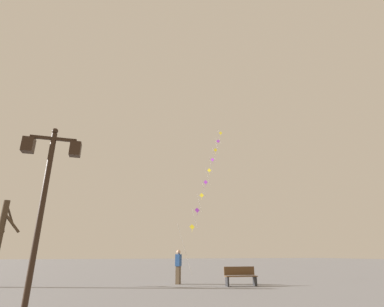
# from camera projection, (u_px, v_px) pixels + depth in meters

# --- Properties ---
(ground_plane) EXTENTS (160.00, 160.00, 0.00)m
(ground_plane) POSITION_uv_depth(u_px,v_px,m) (120.00, 279.00, 18.14)
(ground_plane) COLOR gray
(twin_lantern_lamp_post) EXTENTS (1.46, 0.28, 4.80)m
(twin_lantern_lamp_post) POSITION_uv_depth(u_px,v_px,m) (47.00, 180.00, 7.43)
(twin_lantern_lamp_post) COLOR black
(twin_lantern_lamp_post) RESTS_ON ground_plane
(kite_train) EXTENTS (6.50, 7.96, 13.49)m
(kite_train) POSITION_uv_depth(u_px,v_px,m) (206.00, 180.00, 23.42)
(kite_train) COLOR brown
(kite_train) RESTS_ON ground_plane
(kite_flyer) EXTENTS (0.47, 0.60, 1.71)m
(kite_flyer) POSITION_uv_depth(u_px,v_px,m) (178.00, 266.00, 15.23)
(kite_flyer) COLOR brown
(kite_flyer) RESTS_ON ground_plane
(bare_tree) EXTENTS (1.26, 1.21, 4.15)m
(bare_tree) POSITION_uv_depth(u_px,v_px,m) (0.00, 238.00, 14.36)
(bare_tree) COLOR #423323
(bare_tree) RESTS_ON ground_plane
(park_bench) EXTENTS (1.63, 0.59, 0.89)m
(park_bench) POSITION_uv_depth(u_px,v_px,m) (240.00, 276.00, 14.22)
(park_bench) COLOR brown
(park_bench) RESTS_ON ground_plane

